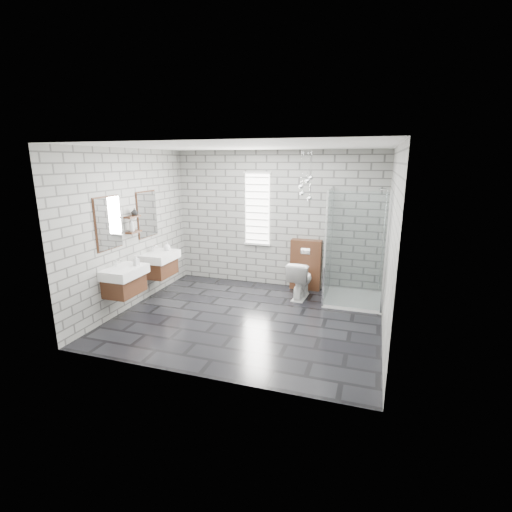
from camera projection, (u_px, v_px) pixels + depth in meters
The scene contains 20 objects.
floor at pixel (247, 318), 6.08m from camera, with size 4.20×3.60×0.02m, color black.
ceiling at pixel (246, 146), 5.40m from camera, with size 4.20×3.60×0.02m, color white.
wall_back at pixel (277, 220), 7.41m from camera, with size 4.20×0.02×2.70m, color gray.
wall_front at pixel (193, 268), 4.07m from camera, with size 4.20×0.02×2.70m, color gray.
wall_left at pixel (131, 229), 6.37m from camera, with size 0.02×3.60×2.70m, color gray.
wall_right at pixel (391, 246), 5.11m from camera, with size 0.02×3.60×2.70m, color gray.
vanity_left at pixel (123, 273), 5.92m from camera, with size 0.47×0.70×1.57m.
vanity_right at pixel (159, 257), 6.88m from camera, with size 0.47×0.70×1.57m.
shelf_lower at pixel (134, 232), 6.31m from camera, with size 0.14×0.30×0.03m, color #4C2917.
shelf_upper at pixel (132, 217), 6.24m from camera, with size 0.14×0.30×0.03m, color #4C2917.
window at pixel (257, 209), 7.45m from camera, with size 0.56×0.05×1.48m.
cistern_panel at pixel (306, 265), 7.33m from camera, with size 0.60×0.20×1.00m, color #4C2917.
flush_plate at pixel (305, 251), 7.16m from camera, with size 0.18×0.01×0.12m, color silver.
shower_enclosure at pixel (349, 276), 6.60m from camera, with size 1.00×1.00×2.03m.
pendant_cluster at pixel (306, 187), 6.65m from camera, with size 0.24×0.22×0.91m.
toilet at pixel (300, 279), 6.89m from camera, with size 0.40×0.69×0.71m, color white.
soap_bottle_a at pixel (136, 260), 5.97m from camera, with size 0.08×0.08×0.17m, color #B2B2B2.
soap_bottle_b at pixel (167, 246), 6.99m from camera, with size 0.13×0.13×0.16m, color #B2B2B2.
soap_bottle_c at pixel (131, 225), 6.22m from camera, with size 0.09×0.09×0.23m, color #B2B2B2.
vase at pixel (134, 212), 6.27m from camera, with size 0.12×0.12×0.12m, color #B2B2B2.
Camera 1 is at (1.87, -5.32, 2.50)m, focal length 26.00 mm.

